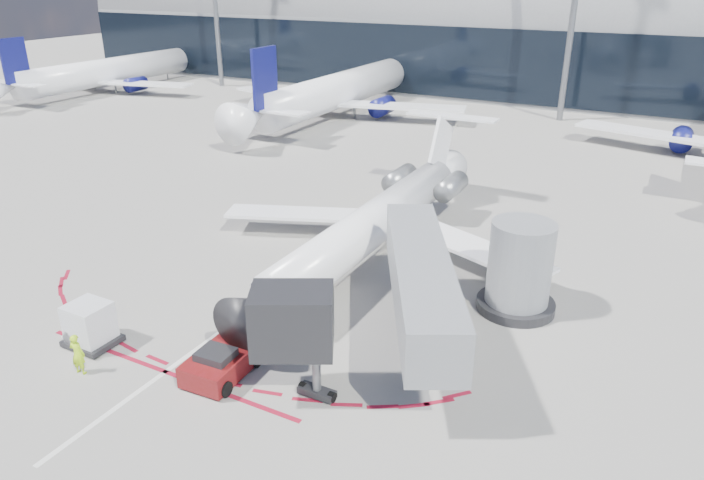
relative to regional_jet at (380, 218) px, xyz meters
The scene contains 13 objects.
ground 5.67m from the regional_jet, 121.36° to the right, with size 260.00×260.00×0.00m, color slate.
apron_centerline 4.28m from the regional_jet, 137.96° to the right, with size 0.25×40.00×0.01m, color silver.
apron_stop_bar 16.32m from the regional_jet, 99.63° to the right, with size 14.00×0.25×0.01m, color maroon.
terminal_building 60.92m from the regional_jet, 92.56° to the left, with size 150.00×24.15×24.00m.
jet_bridge 10.31m from the regional_jet, 46.44° to the right, with size 10.03×15.20×4.90m.
light_mast_centre 44.81m from the regional_jet, 86.98° to the left, with size 0.70×0.70×25.00m, color slate.
regional_jet is the anchor object (origin of this frame).
pushback_tug 15.03m from the regional_jet, 91.44° to the right, with size 2.46×5.43×1.40m.
ramp_worker 18.72m from the regional_jet, 108.45° to the right, with size 0.70×0.46×1.93m, color #B7F219.
uld_container 17.50m from the regional_jet, 114.56° to the right, with size 2.27×1.93×2.12m.
safety_cone_left 17.79m from the regional_jet, 123.24° to the right, with size 0.31×0.31×0.43m, color red.
bg_airliner_0 67.75m from the regional_jet, 151.16° to the left, with size 33.10×35.04×10.71m, color white, non-canonical shape.
bg_airliner_1 40.89m from the regional_jet, 122.39° to the left, with size 36.19×38.32×11.71m, color white, non-canonical shape.
Camera 1 is at (18.01, -27.83, 16.18)m, focal length 32.00 mm.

